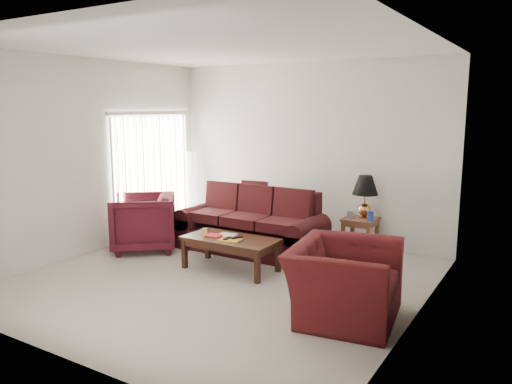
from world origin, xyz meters
TOP-DOWN VIEW (x-y plane):
  - floor at (0.00, 0.00)m, footprint 5.00×5.00m
  - blinds at (-2.42, 1.30)m, footprint 0.10×2.00m
  - sofa at (-0.37, 1.27)m, footprint 2.42×1.16m
  - throw_pillow at (-0.81, 2.09)m, footprint 0.48×0.28m
  - end_table at (1.12, 2.15)m, footprint 0.52×0.52m
  - table_lamp at (1.16, 2.21)m, footprint 0.46×0.46m
  - clock at (1.00, 2.05)m, footprint 0.13×0.09m
  - blue_canister at (1.31, 2.04)m, footprint 0.11×0.11m
  - picture_frame at (0.99, 2.29)m, footprint 0.18×0.20m
  - floor_lamp at (-2.27, 2.19)m, footprint 0.27×0.27m
  - armchair_left at (-1.87, 0.47)m, footprint 1.37×1.37m
  - armchair_right at (1.83, -0.31)m, footprint 1.26×1.39m
  - coffee_table at (-0.12, 0.37)m, footprint 1.47×1.15m
  - magazine_red at (-0.39, 0.32)m, footprint 0.27×0.21m
  - magazine_white at (-0.24, 0.46)m, footprint 0.27×0.21m
  - magazine_orange at (-0.05, 0.25)m, footprint 0.33×0.27m
  - remote_a at (-0.09, 0.25)m, footprint 0.06×0.15m
  - remote_b at (0.00, 0.34)m, footprint 0.10×0.17m
  - yellow_glass at (-0.48, 0.26)m, footprint 0.07×0.07m

SIDE VIEW (x-z plane):
  - floor at x=0.00m, z-range 0.00..0.00m
  - coffee_table at x=-0.12m, z-range 0.00..0.46m
  - end_table at x=1.12m, z-range 0.00..0.54m
  - armchair_right at x=1.83m, z-range 0.00..0.81m
  - armchair_left at x=-1.87m, z-range 0.00..0.90m
  - magazine_white at x=-0.24m, z-range 0.46..0.48m
  - magazine_red at x=-0.39m, z-range 0.46..0.48m
  - magazine_orange at x=-0.05m, z-range 0.46..0.48m
  - sofa at x=-0.37m, z-range 0.00..0.97m
  - remote_a at x=-0.09m, z-range 0.48..0.50m
  - remote_b at x=0.00m, z-range 0.48..0.50m
  - yellow_glass at x=-0.48m, z-range 0.46..0.57m
  - clock at x=1.00m, z-range 0.54..0.67m
  - blue_canister at x=1.31m, z-range 0.54..0.70m
  - picture_frame at x=0.99m, z-range 0.60..0.65m
  - floor_lamp at x=-2.27m, z-range 0.00..1.44m
  - throw_pillow at x=-0.81m, z-range 0.52..1.00m
  - table_lamp at x=1.16m, z-range 0.54..1.22m
  - blinds at x=-2.42m, z-range 0.00..2.16m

